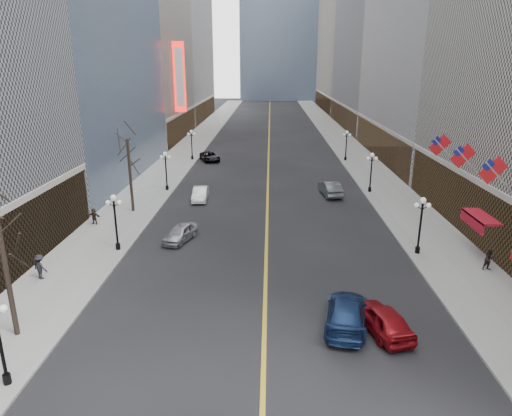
# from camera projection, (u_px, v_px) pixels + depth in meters

# --- Properties ---
(sidewalk_east) EXTENTS (6.00, 230.00, 0.15)m
(sidewalk_east) POSITION_uv_depth(u_px,v_px,m) (355.00, 156.00, 73.68)
(sidewalk_east) COLOR gray
(sidewalk_east) RESTS_ON ground
(sidewalk_west) EXTENTS (6.00, 230.00, 0.15)m
(sidewalk_west) POSITION_uv_depth(u_px,v_px,m) (183.00, 155.00, 74.51)
(sidewalk_west) COLOR gray
(sidewalk_west) RESTS_ON ground
(lane_line) EXTENTS (0.25, 200.00, 0.02)m
(lane_line) POSITION_uv_depth(u_px,v_px,m) (269.00, 145.00, 83.64)
(lane_line) COLOR gold
(lane_line) RESTS_ON ground
(bldg_east_c) EXTENTS (26.60, 40.60, 48.80)m
(bldg_east_c) POSITION_uv_depth(u_px,v_px,m) (406.00, 17.00, 100.25)
(bldg_east_c) COLOR gray
(bldg_east_c) RESTS_ON ground
(bldg_east_d) EXTENTS (26.60, 46.60, 62.80)m
(bldg_east_d) POSITION_uv_depth(u_px,v_px,m) (368.00, 6.00, 139.12)
(bldg_east_d) COLOR #B1AA93
(bldg_east_d) RESTS_ON ground
(bldg_west_c) EXTENTS (26.60, 30.60, 50.80)m
(bldg_west_c) POSITION_uv_depth(u_px,v_px,m) (107.00, 1.00, 83.60)
(bldg_west_c) COLOR #B1AA93
(bldg_west_c) RESTS_ON ground
(streetlamp_east_1) EXTENTS (1.26, 0.44, 4.52)m
(streetlamp_east_1) POSITION_uv_depth(u_px,v_px,m) (421.00, 220.00, 34.78)
(streetlamp_east_1) COLOR black
(streetlamp_east_1) RESTS_ON sidewalk_east
(streetlamp_east_2) EXTENTS (1.26, 0.44, 4.52)m
(streetlamp_east_2) POSITION_uv_depth(u_px,v_px,m) (371.00, 168.00, 51.93)
(streetlamp_east_2) COLOR black
(streetlamp_east_2) RESTS_ON sidewalk_east
(streetlamp_east_3) EXTENTS (1.26, 0.44, 4.52)m
(streetlamp_east_3) POSITION_uv_depth(u_px,v_px,m) (346.00, 142.00, 69.08)
(streetlamp_east_3) COLOR black
(streetlamp_east_3) RESTS_ON sidewalk_east
(streetlamp_west_1) EXTENTS (1.26, 0.44, 4.52)m
(streetlamp_west_1) POSITION_uv_depth(u_px,v_px,m) (115.00, 217.00, 35.47)
(streetlamp_west_1) COLOR black
(streetlamp_west_1) RESTS_ON sidewalk_west
(streetlamp_west_2) EXTENTS (1.26, 0.44, 4.52)m
(streetlamp_west_2) POSITION_uv_depth(u_px,v_px,m) (166.00, 167.00, 52.62)
(streetlamp_west_2) COLOR black
(streetlamp_west_2) RESTS_ON sidewalk_west
(streetlamp_west_3) EXTENTS (1.26, 0.44, 4.52)m
(streetlamp_west_3) POSITION_uv_depth(u_px,v_px,m) (192.00, 142.00, 69.78)
(streetlamp_west_3) COLOR black
(streetlamp_west_3) RESTS_ON sidewalk_west
(flag_3) EXTENTS (2.87, 0.12, 2.87)m
(flag_3) POSITION_uv_depth(u_px,v_px,m) (495.00, 173.00, 30.49)
(flag_3) COLOR #B2B2B7
(flag_3) RESTS_ON ground
(flag_4) EXTENTS (2.87, 0.12, 2.87)m
(flag_4) POSITION_uv_depth(u_px,v_px,m) (465.00, 158.00, 35.25)
(flag_4) COLOR #B2B2B7
(flag_4) RESTS_ON ground
(flag_5) EXTENTS (2.87, 0.12, 2.87)m
(flag_5) POSITION_uv_depth(u_px,v_px,m) (442.00, 147.00, 40.02)
(flag_5) COLOR #B2B2B7
(flag_5) RESTS_ON ground
(awning_c) EXTENTS (1.40, 4.00, 0.93)m
(awning_c) POSITION_uv_depth(u_px,v_px,m) (478.00, 218.00, 34.59)
(awning_c) COLOR maroon
(awning_c) RESTS_ON ground
(theatre_marquee) EXTENTS (2.00, 0.55, 12.00)m
(theatre_marquee) POSITION_uv_depth(u_px,v_px,m) (180.00, 77.00, 80.49)
(theatre_marquee) COLOR red
(theatre_marquee) RESTS_ON ground
(tree_west_far) EXTENTS (3.60, 3.60, 7.92)m
(tree_west_far) POSITION_uv_depth(u_px,v_px,m) (128.00, 151.00, 44.04)
(tree_west_far) COLOR #2D231C
(tree_west_far) RESTS_ON sidewalk_west
(car_nb_near) EXTENTS (2.83, 4.44, 1.41)m
(car_nb_near) POSITION_uv_depth(u_px,v_px,m) (180.00, 233.00, 38.23)
(car_nb_near) COLOR #ACAFB4
(car_nb_near) RESTS_ON ground
(car_nb_mid) EXTENTS (1.71, 4.38, 1.42)m
(car_nb_mid) POSITION_uv_depth(u_px,v_px,m) (200.00, 194.00, 49.68)
(car_nb_mid) COLOR white
(car_nb_mid) RESTS_ON ground
(car_nb_far) EXTENTS (3.99, 5.52, 1.40)m
(car_nb_far) POSITION_uv_depth(u_px,v_px,m) (210.00, 156.00, 69.89)
(car_nb_far) COLOR black
(car_nb_far) RESTS_ON ground
(car_sb_near) EXTENTS (3.28, 5.86, 1.60)m
(car_sb_near) POSITION_uv_depth(u_px,v_px,m) (347.00, 313.00, 25.79)
(car_sb_near) COLOR navy
(car_sb_near) RESTS_ON ground
(car_sb_mid) EXTENTS (3.11, 4.97, 1.58)m
(car_sb_mid) POSITION_uv_depth(u_px,v_px,m) (382.00, 319.00, 25.17)
(car_sb_mid) COLOR maroon
(car_sb_mid) RESTS_ON ground
(car_sb_far) EXTENTS (2.33, 5.17, 1.65)m
(car_sb_far) POSITION_uv_depth(u_px,v_px,m) (330.00, 188.00, 51.51)
(car_sb_far) COLOR #555B5E
(car_sb_far) RESTS_ON ground
(ped_east_walk) EXTENTS (0.85, 0.56, 1.61)m
(ped_east_walk) POSITION_uv_depth(u_px,v_px,m) (489.00, 260.00, 32.40)
(ped_east_walk) COLOR black
(ped_east_walk) RESTS_ON sidewalk_east
(ped_west_walk) EXTENTS (1.23, 0.90, 1.76)m
(ped_west_walk) POSITION_uv_depth(u_px,v_px,m) (40.00, 267.00, 31.08)
(ped_west_walk) COLOR black
(ped_west_walk) RESTS_ON sidewalk_west
(ped_west_far) EXTENTS (1.45, 0.71, 1.50)m
(ped_west_far) POSITION_uv_depth(u_px,v_px,m) (94.00, 216.00, 41.80)
(ped_west_far) COLOR black
(ped_west_far) RESTS_ON sidewalk_west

